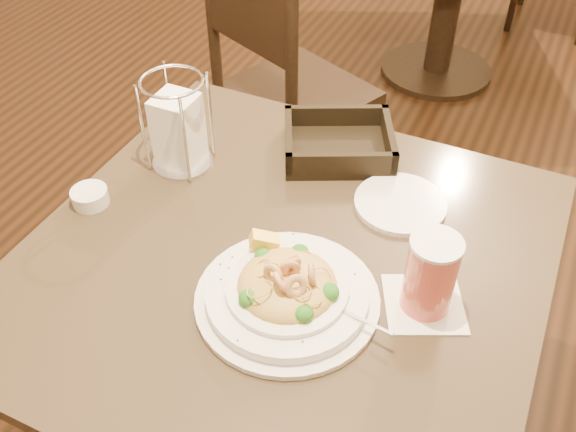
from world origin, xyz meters
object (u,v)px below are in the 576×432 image
at_px(bread_basket, 338,145).
at_px(napkin_caddy, 178,129).
at_px(drink_glass, 430,275).
at_px(butter_ramekin, 90,197).
at_px(pasta_bowl, 287,290).
at_px(side_plate, 400,203).
at_px(dining_chair_near, 284,88).
at_px(main_table, 284,337).

distance_m(bread_basket, napkin_caddy, 0.33).
bearing_deg(drink_glass, butter_ramekin, -177.75).
xyz_separation_m(pasta_bowl, butter_ramekin, (-0.45, 0.06, -0.01)).
xyz_separation_m(bread_basket, side_plate, (0.17, -0.11, -0.02)).
height_order(dining_chair_near, pasta_bowl, dining_chair_near).
bearing_deg(bread_basket, dining_chair_near, 124.71).
bearing_deg(dining_chair_near, napkin_caddy, 122.27).
height_order(pasta_bowl, side_plate, pasta_bowl).
xyz_separation_m(dining_chair_near, side_plate, (0.57, -0.68, 0.27)).
relative_size(pasta_bowl, drink_glass, 2.00).
bearing_deg(pasta_bowl, bread_basket, 100.15).
bearing_deg(pasta_bowl, napkin_caddy, 145.28).
distance_m(main_table, drink_glass, 0.41).
bearing_deg(bread_basket, drink_glass, -49.01).
bearing_deg(side_plate, dining_chair_near, 129.94).
bearing_deg(butter_ramekin, napkin_caddy, 62.77).
bearing_deg(napkin_caddy, drink_glass, -15.58).
relative_size(drink_glass, side_plate, 0.95).
relative_size(dining_chair_near, drink_glass, 5.45).
relative_size(dining_chair_near, side_plate, 5.21).
distance_m(dining_chair_near, side_plate, 0.93).
xyz_separation_m(dining_chair_near, drink_glass, (0.68, -0.90, 0.33)).
height_order(dining_chair_near, drink_glass, dining_chair_near).
bearing_deg(bread_basket, side_plate, -31.55).
height_order(bread_basket, napkin_caddy, napkin_caddy).
distance_m(pasta_bowl, butter_ramekin, 0.46).
bearing_deg(butter_ramekin, bread_basket, 42.94).
bearing_deg(drink_glass, bread_basket, 130.99).
bearing_deg(napkin_caddy, side_plate, 7.81).
relative_size(main_table, napkin_caddy, 4.50).
height_order(side_plate, butter_ramekin, butter_ramekin).
relative_size(pasta_bowl, napkin_caddy, 1.70).
relative_size(drink_glass, napkin_caddy, 0.85).
relative_size(dining_chair_near, bread_basket, 3.30).
bearing_deg(pasta_bowl, drink_glass, 23.32).
relative_size(main_table, dining_chair_near, 0.97).
height_order(pasta_bowl, butter_ramekin, pasta_bowl).
bearing_deg(dining_chair_near, drink_glass, 150.47).
bearing_deg(butter_ramekin, side_plate, 24.13).
bearing_deg(pasta_bowl, side_plate, 72.58).
bearing_deg(napkin_caddy, dining_chair_near, 98.91).
xyz_separation_m(drink_glass, napkin_caddy, (-0.56, 0.16, 0.01)).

